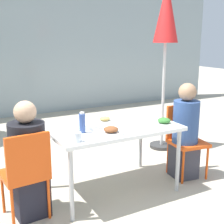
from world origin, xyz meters
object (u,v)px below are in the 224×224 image
(chair_left, at_px, (26,169))
(salad_bowl, at_px, (94,126))
(chair_right, at_px, (185,135))
(drinking_cup, at_px, (77,137))
(bottle, at_px, (82,123))
(person_left, at_px, (28,163))
(closed_umbrella, at_px, (166,21))
(person_right, at_px, (185,133))

(chair_left, bearing_deg, salad_bowl, 6.10)
(chair_right, xyz_separation_m, salad_bowl, (-1.22, 0.03, 0.27))
(chair_left, xyz_separation_m, drinking_cup, (0.44, -0.17, 0.29))
(chair_left, distance_m, bottle, 0.69)
(person_left, distance_m, bottle, 0.64)
(chair_left, height_order, drinking_cup, chair_left)
(closed_umbrella, height_order, bottle, closed_umbrella)
(bottle, bearing_deg, drinking_cup, -122.30)
(person_right, bearing_deg, chair_right, -121.96)
(bottle, height_order, salad_bowl, bottle)
(salad_bowl, bearing_deg, drinking_cup, -134.77)
(person_left, relative_size, drinking_cup, 12.54)
(chair_left, xyz_separation_m, bottle, (0.59, 0.07, 0.35))
(chair_left, relative_size, bottle, 4.10)
(person_left, bearing_deg, salad_bowl, 0.11)
(chair_left, height_order, chair_right, same)
(chair_right, height_order, closed_umbrella, closed_umbrella)
(person_right, relative_size, drinking_cup, 12.97)
(person_left, height_order, person_right, person_right)
(chair_right, relative_size, person_right, 0.74)
(person_right, height_order, bottle, person_right)
(bottle, bearing_deg, closed_umbrella, 28.81)
(closed_umbrella, relative_size, bottle, 11.70)
(salad_bowl, bearing_deg, person_left, -175.23)
(chair_right, relative_size, closed_umbrella, 0.35)
(chair_right, bearing_deg, person_left, 8.20)
(salad_bowl, bearing_deg, chair_right, -1.43)
(chair_right, bearing_deg, salad_bowl, 5.92)
(closed_umbrella, bearing_deg, bottle, -151.19)
(salad_bowl, bearing_deg, person_right, -5.09)
(chair_left, height_order, closed_umbrella, closed_umbrella)
(person_left, relative_size, chair_right, 1.30)
(bottle, bearing_deg, person_left, 178.44)
(closed_umbrella, height_order, salad_bowl, closed_umbrella)
(person_right, bearing_deg, chair_left, 8.53)
(closed_umbrella, xyz_separation_m, salad_bowl, (-1.57, -0.88, -1.13))
(chair_right, bearing_deg, drinking_cup, 17.72)
(drinking_cup, relative_size, salad_bowl, 0.47)
(person_left, xyz_separation_m, chair_right, (1.93, 0.03, -0.02))
(bottle, xyz_separation_m, salad_bowl, (0.16, 0.07, -0.08))
(person_left, distance_m, drinking_cup, 0.54)
(closed_umbrella, distance_m, salad_bowl, 2.12)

